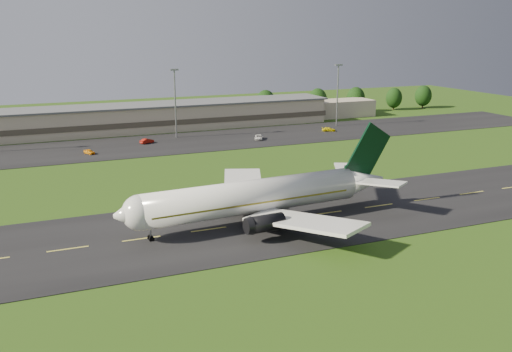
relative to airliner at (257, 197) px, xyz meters
name	(u,v)px	position (x,y,z in m)	size (l,w,h in m)	color
ground	(270,221)	(2.46, -0.06, -4.66)	(360.00, 360.00, 0.00)	#254310
taxiway	(270,221)	(2.46, -0.06, -4.61)	(220.00, 30.00, 0.10)	black
apron	(167,144)	(2.46, 71.94, -4.61)	(260.00, 30.00, 0.10)	black
airliner	(257,197)	(0.00, 0.00, 0.00)	(51.30, 42.09, 15.57)	white
terminal	(167,117)	(8.86, 96.13, -0.67)	(145.00, 16.00, 8.40)	#C7B398
light_mast_centre	(175,95)	(7.46, 79.94, 8.08)	(2.40, 1.20, 20.35)	gray
light_mast_east	(338,88)	(62.46, 79.94, 8.08)	(2.40, 1.20, 20.35)	gray
tree_line	(228,106)	(33.47, 105.82, 0.46)	(199.62, 9.26, 10.34)	black
service_vehicle_a	(89,152)	(-19.43, 66.32, -3.96)	(1.43, 3.56, 1.21)	orange
service_vehicle_b	(147,141)	(-2.59, 74.52, -3.88)	(1.45, 4.15, 1.37)	#951309
service_vehicle_c	(259,137)	(29.00, 67.60, -3.88)	(2.26, 4.89, 1.36)	silver
service_vehicle_d	(329,129)	(54.69, 71.51, -3.94)	(1.75, 4.31, 1.25)	yellow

